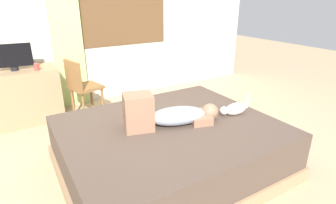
# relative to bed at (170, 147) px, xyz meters

# --- Properties ---
(ground_plane) EXTENTS (16.00, 16.00, 0.00)m
(ground_plane) POSITION_rel_bed_xyz_m (-0.08, -0.10, -0.24)
(ground_plane) COLOR tan
(back_wall_with_window) EXTENTS (6.40, 0.14, 2.90)m
(back_wall_with_window) POSITION_rel_bed_xyz_m (-0.06, 2.41, 1.21)
(back_wall_with_window) COLOR beige
(back_wall_with_window) RESTS_ON ground
(bed) EXTENTS (2.07, 1.72, 0.49)m
(bed) POSITION_rel_bed_xyz_m (0.00, 0.00, 0.00)
(bed) COLOR #997A56
(bed) RESTS_ON ground
(person_lying) EXTENTS (0.94, 0.47, 0.34)m
(person_lying) POSITION_rel_bed_xyz_m (-0.02, 0.01, 0.36)
(person_lying) COLOR #8C939E
(person_lying) RESTS_ON bed
(cat) EXTENTS (0.36, 0.13, 0.21)m
(cat) POSITION_rel_bed_xyz_m (0.70, -0.15, 0.32)
(cat) COLOR silver
(cat) RESTS_ON bed
(desk) EXTENTS (0.90, 0.56, 0.74)m
(desk) POSITION_rel_bed_xyz_m (-1.12, 2.01, 0.13)
(desk) COLOR #997A56
(desk) RESTS_ON ground
(tv_monitor) EXTENTS (0.48, 0.10, 0.35)m
(tv_monitor) POSITION_rel_bed_xyz_m (-1.17, 2.01, 0.68)
(tv_monitor) COLOR black
(tv_monitor) RESTS_ON desk
(cup) EXTENTS (0.06, 0.06, 0.09)m
(cup) POSITION_rel_bed_xyz_m (-0.92, 1.87, 0.54)
(cup) COLOR #B23D38
(cup) RESTS_ON desk
(chair_by_desk) EXTENTS (0.47, 0.47, 0.86)m
(chair_by_desk) POSITION_rel_bed_xyz_m (-0.42, 1.67, 0.26)
(chair_by_desk) COLOR brown
(chair_by_desk) RESTS_ON ground
(curtain_left) EXTENTS (0.44, 0.06, 2.44)m
(curtain_left) POSITION_rel_bed_xyz_m (-0.41, 2.29, 0.97)
(curtain_left) COLOR #ADCC75
(curtain_left) RESTS_ON ground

